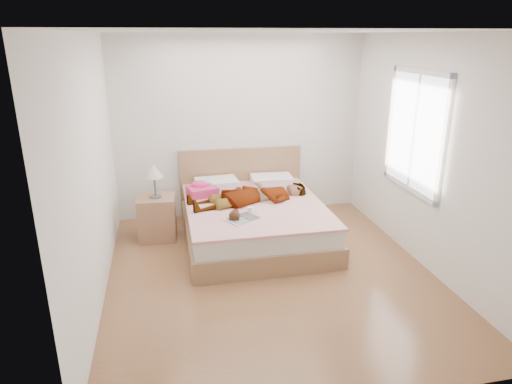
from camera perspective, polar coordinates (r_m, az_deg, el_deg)
ground at (r=5.25m, az=1.91°, el=-10.24°), size 4.00×4.00×0.00m
woman at (r=5.96m, az=-0.64°, el=-0.01°), size 1.74×0.93×0.23m
hair at (r=6.33m, az=-6.49°, el=0.32°), size 0.59×0.65×0.08m
phone at (r=6.25m, az=-5.85°, el=1.31°), size 0.06×0.09×0.05m
room_shell at (r=5.65m, az=19.26°, el=7.09°), size 4.00×4.00×4.00m
bed at (r=6.04m, az=-0.36°, el=-3.24°), size 1.80×2.08×1.00m
towel at (r=6.20m, az=-6.82°, el=0.30°), size 0.44×0.38×0.20m
magazine at (r=5.38m, az=-1.61°, el=-3.34°), size 0.47×0.42×0.02m
coffee_mug at (r=5.53m, az=-0.66°, el=-2.30°), size 0.12×0.10×0.09m
plush_toy at (r=5.36m, az=-2.70°, el=-2.86°), size 0.17×0.22×0.11m
nightstand at (r=6.13m, az=-12.26°, el=-2.76°), size 0.50×0.45×1.02m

